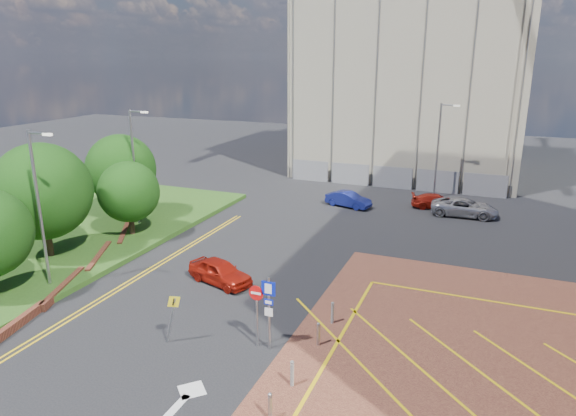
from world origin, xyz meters
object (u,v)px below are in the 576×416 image
Objects in this scene: tree_b at (42,191)px; sign_cluster at (264,305)px; lamp_back at (439,148)px; warning_sign at (172,313)px; car_silver_back at (464,207)px; tree_c at (129,192)px; lamp_left_near at (40,203)px; tree_d at (121,169)px; lamp_left_far at (135,163)px; car_red_left at (220,272)px; car_blue_back at (348,199)px; car_red_back at (436,201)px.

tree_b is 16.46m from sign_cluster.
warning_sign is at bearing -104.86° from lamp_back.
tree_c is at bearing 121.94° from car_silver_back.
lamp_left_near is (1.08, -8.00, 1.47)m from tree_c.
tree_d is (-1.00, 8.00, -0.37)m from tree_b.
sign_cluster is (16.80, -12.02, -1.92)m from tree_d.
lamp_back is 2.50× the size of sign_cluster.
tree_c is 0.61× the size of lamp_left_far.
lamp_left_far is 12.25m from car_red_left.
sign_cluster is at bearing 17.36° from warning_sign.
lamp_left_near is 1.64× the size of car_silver_back.
car_red_left is at bearing -173.86° from car_blue_back.
lamp_left_far is at bearing -139.14° from lamp_back.
lamp_left_far is at bearing 132.19° from warning_sign.
warning_sign reaches higher than car_red_back.
tree_d is 25.47m from lamp_back.
car_red_back is at bearing 34.14° from lamp_left_far.
tree_b is 13.46m from warning_sign.
car_silver_back is (19.17, 21.47, -3.98)m from lamp_left_near.
tree_b reaches higher than car_silver_back.
lamp_back is at bearing 36.09° from tree_d.
lamp_left_far reaches higher than tree_b.
sign_cluster is at bearing -159.14° from car_blue_back.
car_blue_back is 0.96× the size of car_red_back.
sign_cluster is (-3.78, -27.02, -2.41)m from lamp_back.
tree_b is at bearing 157.26° from car_blue_back.
tree_d is 24.37m from car_red_back.
tree_c reaches higher than car_red_left.
car_blue_back is at bearing -138.85° from lamp_back.
car_red_back is (9.09, 18.93, -0.09)m from car_red_left.
lamp_left_far is at bearing 114.71° from tree_c.
tree_d is at bearing 144.42° from sign_cluster.
lamp_left_near reaches higher than car_red_back.
sign_cluster is at bearing -35.58° from tree_d.
lamp_back is 3.56× the size of warning_sign.
lamp_left_far is 1.00× the size of lamp_back.
tree_b reaches higher than car_red_left.
lamp_back is at bearing 75.14° from warning_sign.
tree_b is at bearing 165.74° from sign_cluster.
warning_sign is at bearing -23.12° from tree_b.
car_blue_back is 8.89m from car_silver_back.
sign_cluster reaches higher than car_blue_back.
car_red_back is (6.63, 2.25, -0.05)m from car_blue_back.
lamp_left_far is 1.64× the size of car_silver_back.
lamp_back reaches higher than sign_cluster.
car_red_back is at bearing 79.93° from sign_cluster.
tree_c is at bearing -45.00° from tree_d.
tree_c reaches higher than car_blue_back.
car_blue_back is at bearing 40.71° from lamp_left_far.
sign_cluster is at bearing -97.97° from lamp_back.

